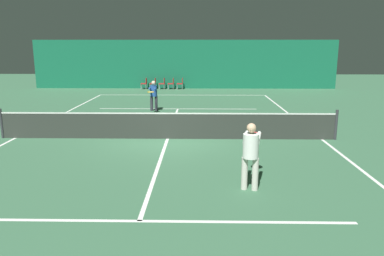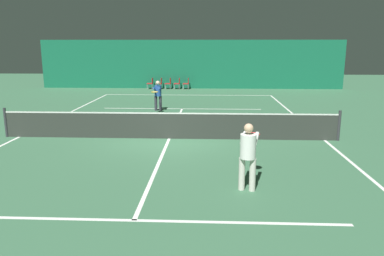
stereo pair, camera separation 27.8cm
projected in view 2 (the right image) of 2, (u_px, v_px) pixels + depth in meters
ground_plane at (169, 139)px, 13.40m from camera, size 60.00×60.00×0.00m
backdrop_curtain at (191, 64)px, 28.42m from camera, size 23.00×0.12×3.65m
court_line_baseline_far at (188, 95)px, 25.00m from camera, size 11.00×0.10×0.00m
court_line_service_far at (182, 109)px, 19.64m from camera, size 8.25×0.10×0.00m
court_line_service_near at (134, 220)px, 7.16m from camera, size 8.25×0.10×0.00m
court_line_sideline_left at (19, 137)px, 13.65m from camera, size 0.10×23.80×0.00m
court_line_sideline_right at (325, 140)px, 13.15m from camera, size 0.10×23.80×0.00m
court_line_centre at (169, 139)px, 13.40m from camera, size 0.10×12.80×0.00m
tennis_net at (169, 125)px, 13.29m from camera, size 12.00×0.10×1.07m
player_near at (248, 151)px, 8.50m from camera, size 0.64×1.35×1.58m
player_far at (158, 93)px, 18.89m from camera, size 0.39×1.29×1.52m
courtside_chair_0 at (151, 83)px, 28.31m from camera, size 0.44×0.44×0.84m
courtside_chair_1 at (160, 83)px, 28.28m from camera, size 0.44×0.44×0.84m
courtside_chair_2 at (169, 83)px, 28.25m from camera, size 0.44×0.44×0.84m
courtside_chair_3 at (178, 83)px, 28.21m from camera, size 0.44×0.44×0.84m
courtside_chair_4 at (187, 83)px, 28.18m from camera, size 0.44×0.44×0.84m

